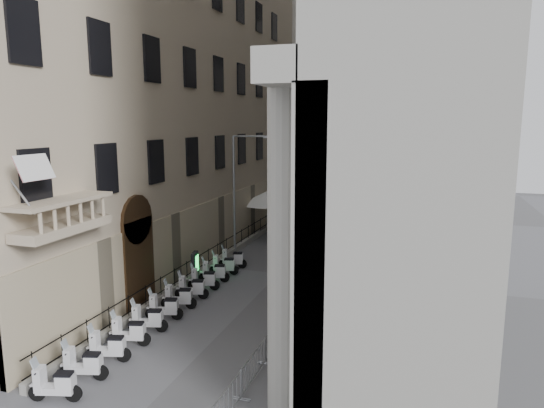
# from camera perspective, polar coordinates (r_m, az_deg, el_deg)

# --- Properties ---
(far_building) EXTENTS (22.00, 10.00, 30.00)m
(far_building) POSITION_cam_1_polar(r_m,az_deg,el_deg) (56.49, 9.70, 15.67)
(far_building) COLOR #B3B0A9
(far_building) RESTS_ON ground
(iron_fence) EXTENTS (0.30, 28.00, 1.40)m
(iron_fence) POSITION_cam_1_polar(r_m,az_deg,el_deg) (29.84, -7.87, -7.98)
(iron_fence) COLOR black
(iron_fence) RESTS_ON ground
(blue_awning) EXTENTS (1.60, 3.00, 3.00)m
(blue_awning) POSITION_cam_1_polar(r_m,az_deg,el_deg) (35.01, 10.64, -5.38)
(blue_awning) COLOR navy
(blue_awning) RESTS_ON ground
(flag) EXTENTS (1.00, 1.40, 8.20)m
(flag) POSITION_cam_1_polar(r_m,az_deg,el_deg) (19.66, -24.42, -18.55)
(flag) COLOR #9E0C11
(flag) RESTS_ON ground
(scooter_0) EXTENTS (1.50, 0.91, 1.50)m
(scooter_0) POSITION_cam_1_polar(r_m,az_deg,el_deg) (18.49, -23.99, -20.42)
(scooter_0) COLOR silver
(scooter_0) RESTS_ON ground
(scooter_1) EXTENTS (1.50, 0.91, 1.50)m
(scooter_1) POSITION_cam_1_polar(r_m,az_deg,el_deg) (19.40, -21.14, -18.73)
(scooter_1) COLOR silver
(scooter_1) RESTS_ON ground
(scooter_2) EXTENTS (1.50, 0.91, 1.50)m
(scooter_2) POSITION_cam_1_polar(r_m,az_deg,el_deg) (20.36, -18.61, -17.15)
(scooter_2) COLOR silver
(scooter_2) RESTS_ON ground
(scooter_3) EXTENTS (1.50, 0.91, 1.50)m
(scooter_3) POSITION_cam_1_polar(r_m,az_deg,el_deg) (21.36, -16.34, -15.70)
(scooter_3) COLOR silver
(scooter_3) RESTS_ON ground
(scooter_4) EXTENTS (1.50, 0.91, 1.50)m
(scooter_4) POSITION_cam_1_polar(r_m,az_deg,el_deg) (22.41, -14.31, -14.36)
(scooter_4) COLOR silver
(scooter_4) RESTS_ON ground
(scooter_5) EXTENTS (1.50, 0.91, 1.50)m
(scooter_5) POSITION_cam_1_polar(r_m,az_deg,el_deg) (23.49, -12.48, -13.12)
(scooter_5) COLOR silver
(scooter_5) RESTS_ON ground
(scooter_6) EXTENTS (1.50, 0.91, 1.50)m
(scooter_6) POSITION_cam_1_polar(r_m,az_deg,el_deg) (24.60, -10.84, -11.99)
(scooter_6) COLOR silver
(scooter_6) RESTS_ON ground
(scooter_7) EXTENTS (1.50, 0.91, 1.50)m
(scooter_7) POSITION_cam_1_polar(r_m,az_deg,el_deg) (25.74, -9.35, -10.94)
(scooter_7) COLOR silver
(scooter_7) RESTS_ON ground
(scooter_8) EXTENTS (1.50, 0.91, 1.50)m
(scooter_8) POSITION_cam_1_polar(r_m,az_deg,el_deg) (26.90, -7.99, -9.98)
(scooter_8) COLOR silver
(scooter_8) RESTS_ON ground
(scooter_9) EXTENTS (1.50, 0.91, 1.50)m
(scooter_9) POSITION_cam_1_polar(r_m,az_deg,el_deg) (28.08, -6.76, -9.10)
(scooter_9) COLOR silver
(scooter_9) RESTS_ON ground
(scooter_10) EXTENTS (1.50, 0.91, 1.50)m
(scooter_10) POSITION_cam_1_polar(r_m,az_deg,el_deg) (29.28, -5.63, -8.28)
(scooter_10) COLOR silver
(scooter_10) RESTS_ON ground
(scooter_11) EXTENTS (1.50, 0.91, 1.50)m
(scooter_11) POSITION_cam_1_polar(r_m,az_deg,el_deg) (30.50, -4.59, -7.52)
(scooter_11) COLOR silver
(scooter_11) RESTS_ON ground
(barrier_1) EXTENTS (0.60, 2.40, 1.10)m
(barrier_1) POSITION_cam_1_polar(r_m,az_deg,el_deg) (18.20, -2.09, -20.04)
(barrier_1) COLOR #95979C
(barrier_1) RESTS_ON ground
(barrier_2) EXTENTS (0.60, 2.40, 1.10)m
(barrier_2) POSITION_cam_1_polar(r_m,az_deg,el_deg) (20.29, 0.40, -16.70)
(barrier_2) COLOR #95979C
(barrier_2) RESTS_ON ground
(barrier_3) EXTENTS (0.60, 2.40, 1.10)m
(barrier_3) POSITION_cam_1_polar(r_m,az_deg,el_deg) (22.47, 2.35, -13.98)
(barrier_3) COLOR #95979C
(barrier_3) RESTS_ON ground
(barrier_4) EXTENTS (0.60, 2.40, 1.10)m
(barrier_4) POSITION_cam_1_polar(r_m,az_deg,el_deg) (24.70, 3.92, -11.74)
(barrier_4) COLOR #95979C
(barrier_4) RESTS_ON ground
(barrier_5) EXTENTS (0.60, 2.40, 1.10)m
(barrier_5) POSITION_cam_1_polar(r_m,az_deg,el_deg) (26.99, 5.21, -9.86)
(barrier_5) COLOR #95979C
(barrier_5) RESTS_ON ground
(barrier_6) EXTENTS (0.60, 2.40, 1.10)m
(barrier_6) POSITION_cam_1_polar(r_m,az_deg,el_deg) (29.30, 6.28, -8.28)
(barrier_6) COLOR #95979C
(barrier_6) RESTS_ON ground
(barrier_7) EXTENTS (0.60, 2.40, 1.10)m
(barrier_7) POSITION_cam_1_polar(r_m,az_deg,el_deg) (31.65, 7.19, -6.92)
(barrier_7) COLOR #95979C
(barrier_7) RESTS_ON ground
(barrier_8) EXTENTS (0.60, 2.40, 1.10)m
(barrier_8) POSITION_cam_1_polar(r_m,az_deg,el_deg) (34.02, 7.97, -5.75)
(barrier_8) COLOR #95979C
(barrier_8) RESTS_ON ground
(security_tent) EXTENTS (4.44, 4.44, 3.61)m
(security_tent) POSITION_cam_1_polar(r_m,az_deg,el_deg) (38.45, -0.26, 0.74)
(security_tent) COLOR silver
(security_tent) RESTS_ON ground
(street_lamp) EXTENTS (2.64, 0.44, 8.10)m
(street_lamp) POSITION_cam_1_polar(r_m,az_deg,el_deg) (32.72, -3.98, 2.32)
(street_lamp) COLOR gray
(street_lamp) RESTS_ON ground
(info_kiosk) EXTENTS (0.39, 0.82, 1.67)m
(info_kiosk) POSITION_cam_1_polar(r_m,az_deg,el_deg) (28.25, -9.04, -7.24)
(info_kiosk) COLOR black
(info_kiosk) RESTS_ON ground
(pedestrian_a) EXTENTS (0.81, 0.67, 1.91)m
(pedestrian_a) POSITION_cam_1_polar(r_m,az_deg,el_deg) (35.99, 6.25, -3.29)
(pedestrian_a) COLOR #0D1A36
(pedestrian_a) RESTS_ON ground
(pedestrian_b) EXTENTS (0.88, 0.76, 1.58)m
(pedestrian_b) POSITION_cam_1_polar(r_m,az_deg,el_deg) (35.72, 7.56, -3.69)
(pedestrian_b) COLOR black
(pedestrian_b) RESTS_ON ground
(pedestrian_c) EXTENTS (0.90, 0.90, 1.58)m
(pedestrian_c) POSITION_cam_1_polar(r_m,az_deg,el_deg) (43.18, 3.82, -1.28)
(pedestrian_c) COLOR black
(pedestrian_c) RESTS_ON ground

